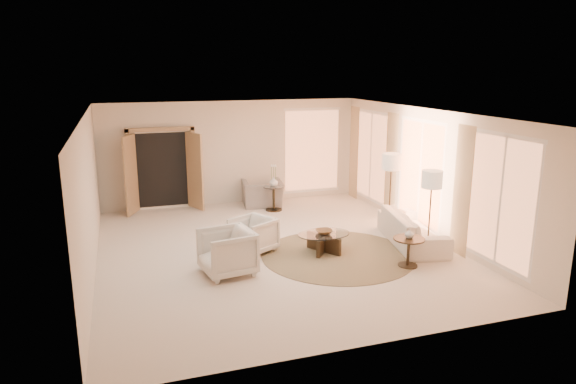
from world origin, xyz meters
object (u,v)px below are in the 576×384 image
object	(u,v)px
end_vase	(409,234)
coffee_table	(324,240)
end_table	(409,247)
bowl	(324,232)
accent_chair	(262,189)
armchair_right	(227,250)
floor_lamp_near	(391,165)
side_vase	(274,182)
floor_lamp_far	(432,183)
sofa	(412,229)
armchair_left	(253,233)
side_table	(274,196)

from	to	relation	value
end_vase	coffee_table	bearing A→B (deg)	135.55
end_table	bowl	distance (m)	1.72
accent_chair	coffee_table	world-z (taller)	accent_chair
armchair_right	end_vase	bearing A→B (deg)	69.05
end_vase	bowl	bearing A→B (deg)	135.55
accent_chair	bowl	world-z (taller)	accent_chair
floor_lamp_near	side_vase	size ratio (longest dim) A/B	7.32
end_table	end_vase	distance (m)	0.26
floor_lamp_far	floor_lamp_near	bearing A→B (deg)	90.00
accent_chair	bowl	distance (m)	3.87
end_table	armchair_right	bearing A→B (deg)	167.86
sofa	bowl	bearing A→B (deg)	99.15
bowl	side_vase	size ratio (longest dim) A/B	1.38
armchair_left	end_vase	size ratio (longest dim) A/B	4.32
sofa	floor_lamp_near	xyz separation A→B (m)	(0.03, 1.05, 1.18)
sofa	accent_chair	distance (m)	4.53
floor_lamp_near	end_vase	bearing A→B (deg)	-110.14
coffee_table	bowl	size ratio (longest dim) A/B	3.41
bowl	end_vase	world-z (taller)	end_vase
end_table	side_table	world-z (taller)	side_table
armchair_right	accent_chair	distance (m)	4.73
floor_lamp_near	side_vase	distance (m)	3.24
floor_lamp_near	floor_lamp_far	bearing A→B (deg)	-90.00
armchair_right	side_vase	distance (m)	4.34
armchair_left	end_table	xyz separation A→B (m)	(2.58, -1.69, -0.01)
sofa	end_table	size ratio (longest dim) A/B	3.79
end_table	floor_lamp_far	xyz separation A→B (m)	(0.79, 0.56, 1.06)
floor_lamp_far	armchair_left	bearing A→B (deg)	161.53
armchair_right	floor_lamp_near	xyz separation A→B (m)	(4.11, 1.45, 1.05)
accent_chair	side_table	bearing A→B (deg)	114.90
end_table	floor_lamp_far	bearing A→B (deg)	35.20
armchair_left	floor_lamp_far	size ratio (longest dim) A/B	0.47
armchair_right	floor_lamp_near	distance (m)	4.48
armchair_left	armchair_right	distance (m)	1.22
side_table	end_table	bearing A→B (deg)	-74.20
floor_lamp_near	floor_lamp_far	size ratio (longest dim) A/B	1.05
end_table	bowl	size ratio (longest dim) A/B	1.77
floor_lamp_near	side_vase	world-z (taller)	floor_lamp_near
side_table	floor_lamp_near	bearing A→B (deg)	-48.78
accent_chair	armchair_right	bearing A→B (deg)	74.21
accent_chair	side_vase	bearing A→B (deg)	114.90
armchair_left	floor_lamp_near	bearing A→B (deg)	68.54
coffee_table	side_table	distance (m)	3.34
end_table	floor_lamp_near	size ratio (longest dim) A/B	0.33
floor_lamp_far	end_vase	bearing A→B (deg)	-144.80
end_table	side_table	bearing A→B (deg)	105.80
floor_lamp_near	end_vase	world-z (taller)	floor_lamp_near
accent_chair	side_vase	distance (m)	0.63
floor_lamp_near	floor_lamp_far	world-z (taller)	floor_lamp_near
end_table	side_vase	xyz separation A→B (m)	(-1.28, 4.53, 0.39)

